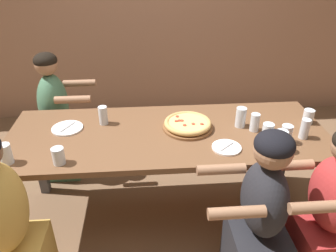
% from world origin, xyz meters
% --- Properties ---
extents(ground_plane, '(18.00, 18.00, 0.00)m').
position_xyz_m(ground_plane, '(0.00, 0.00, 0.00)').
color(ground_plane, brown).
rests_on(ground_plane, ground).
extents(dining_table, '(2.20, 0.83, 0.76)m').
position_xyz_m(dining_table, '(0.00, 0.00, 0.67)').
color(dining_table, brown).
rests_on(dining_table, ground).
extents(pizza_board_main, '(0.35, 0.35, 0.06)m').
position_xyz_m(pizza_board_main, '(0.14, 0.05, 0.79)').
color(pizza_board_main, brown).
rests_on(pizza_board_main, dining_table).
extents(empty_plate_a, '(0.19, 0.19, 0.02)m').
position_xyz_m(empty_plate_a, '(0.36, -0.23, 0.76)').
color(empty_plate_a, white).
rests_on(empty_plate_a, dining_table).
extents(empty_plate_b, '(0.22, 0.22, 0.02)m').
position_xyz_m(empty_plate_b, '(-0.70, 0.10, 0.76)').
color(empty_plate_b, white).
rests_on(empty_plate_b, dining_table).
extents(drinking_glass_a, '(0.07, 0.07, 0.13)m').
position_xyz_m(drinking_glass_a, '(-0.98, -0.28, 0.81)').
color(drinking_glass_a, silver).
rests_on(drinking_glass_a, dining_table).
extents(drinking_glass_b, '(0.08, 0.08, 0.14)m').
position_xyz_m(drinking_glass_b, '(0.68, -0.28, 0.83)').
color(drinking_glass_b, silver).
rests_on(drinking_glass_b, dining_table).
extents(drinking_glass_c, '(0.07, 0.07, 0.13)m').
position_xyz_m(drinking_glass_c, '(0.75, -0.19, 0.81)').
color(drinking_glass_c, silver).
rests_on(drinking_glass_c, dining_table).
extents(drinking_glass_d, '(0.06, 0.06, 0.13)m').
position_xyz_m(drinking_glass_d, '(-0.45, 0.16, 0.82)').
color(drinking_glass_d, silver).
rests_on(drinking_glass_d, dining_table).
extents(drinking_glass_e, '(0.06, 0.06, 0.14)m').
position_xyz_m(drinking_glass_e, '(0.90, -0.14, 0.82)').
color(drinking_glass_e, silver).
rests_on(drinking_glass_e, dining_table).
extents(drinking_glass_f, '(0.07, 0.07, 0.14)m').
position_xyz_m(drinking_glass_f, '(0.63, -0.18, 0.82)').
color(drinking_glass_f, silver).
rests_on(drinking_glass_f, dining_table).
extents(drinking_glass_g, '(0.06, 0.06, 0.13)m').
position_xyz_m(drinking_glass_g, '(0.60, -0.02, 0.81)').
color(drinking_glass_g, silver).
rests_on(drinking_glass_g, dining_table).
extents(drinking_glass_h, '(0.08, 0.08, 0.10)m').
position_xyz_m(drinking_glass_h, '(1.02, 0.06, 0.80)').
color(drinking_glass_h, silver).
rests_on(drinking_glass_h, dining_table).
extents(drinking_glass_i, '(0.07, 0.07, 0.10)m').
position_xyz_m(drinking_glass_i, '(-0.67, -0.31, 0.80)').
color(drinking_glass_i, silver).
rests_on(drinking_glass_i, dining_table).
extents(drinking_glass_j, '(0.07, 0.07, 0.14)m').
position_xyz_m(drinking_glass_j, '(0.52, 0.05, 0.82)').
color(drinking_glass_j, silver).
rests_on(drinking_glass_j, dining_table).
extents(diner_far_left, '(0.51, 0.40, 1.15)m').
position_xyz_m(diner_far_left, '(-0.92, 0.63, 0.52)').
color(diner_far_left, '#477556').
rests_on(diner_far_left, ground).
extents(diner_near_midright, '(0.51, 0.40, 1.11)m').
position_xyz_m(diner_near_midright, '(0.47, -0.63, 0.51)').
color(diner_near_midright, '#232328').
rests_on(diner_near_midright, ground).
extents(diner_near_left, '(0.51, 0.40, 1.16)m').
position_xyz_m(diner_near_left, '(-0.91, -0.63, 0.52)').
color(diner_near_left, gold).
rests_on(diner_near_left, ground).
extents(diner_near_right, '(0.51, 0.40, 1.10)m').
position_xyz_m(diner_near_right, '(0.87, -0.63, 0.50)').
color(diner_near_right, '#B22D2D').
rests_on(diner_near_right, ground).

